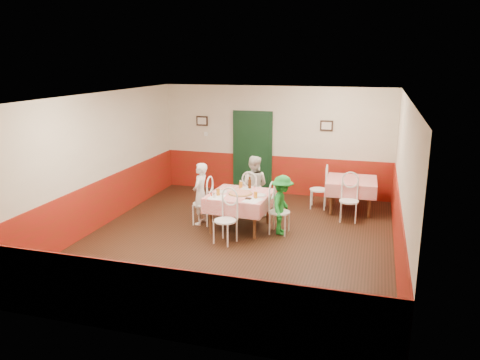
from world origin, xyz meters
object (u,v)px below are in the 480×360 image
(wallet, at_px, (248,198))
(diner_right, at_px, (282,205))
(glass_a, at_px, (218,192))
(chair_right, at_px, (279,212))
(beer_bottle, at_px, (250,183))
(diner_left, at_px, (200,194))
(pizza, at_px, (240,193))
(glass_c, at_px, (241,185))
(chair_left, at_px, (203,204))
(glass_b, at_px, (256,195))
(second_table, at_px, (351,195))
(chair_near, at_px, (225,221))
(chair_second_b, at_px, (349,201))
(chair_second_a, at_px, (319,190))
(chair_far, at_px, (253,197))
(diner_far, at_px, (253,186))
(main_table, at_px, (240,211))

(wallet, xyz_separation_m, diner_right, (0.63, 0.27, -0.16))
(glass_a, bearing_deg, chair_right, 9.34)
(beer_bottle, bearing_deg, diner_left, -160.42)
(diner_left, relative_size, diner_right, 1.10)
(chair_right, xyz_separation_m, diner_right, (0.05, -0.00, 0.16))
(diner_right, bearing_deg, pizza, 87.61)
(wallet, xyz_separation_m, diner_left, (-1.17, 0.38, -0.10))
(glass_c, xyz_separation_m, beer_bottle, (0.20, -0.00, 0.05))
(chair_left, height_order, glass_b, chair_left)
(glass_b, height_order, wallet, glass_b)
(wallet, bearing_deg, chair_left, 164.75)
(pizza, xyz_separation_m, diner_right, (0.88, -0.03, -0.17))
(second_table, xyz_separation_m, chair_near, (-2.20, -2.71, 0.08))
(chair_left, bearing_deg, glass_c, 116.88)
(pizza, bearing_deg, chair_left, 175.23)
(chair_second_b, bearing_deg, wallet, -144.19)
(chair_left, distance_m, chair_second_a, 2.89)
(chair_far, xyz_separation_m, glass_c, (-0.15, -0.44, 0.38))
(diner_left, bearing_deg, glass_b, 79.09)
(diner_far, bearing_deg, glass_c, 73.01)
(chair_left, relative_size, beer_bottle, 3.68)
(chair_far, relative_size, pizza, 1.90)
(chair_near, relative_size, chair_second_b, 1.00)
(main_table, relative_size, wallet, 11.09)
(chair_left, distance_m, pizza, 0.93)
(glass_b, relative_size, glass_c, 0.96)
(pizza, bearing_deg, diner_far, 87.82)
(second_table, relative_size, glass_b, 8.55)
(chair_right, xyz_separation_m, glass_a, (-1.24, -0.20, 0.38))
(chair_near, bearing_deg, diner_right, 55.49)
(chair_near, relative_size, glass_a, 6.51)
(chair_second_a, relative_size, diner_left, 0.67)
(glass_b, bearing_deg, beer_bottle, 114.87)
(chair_near, height_order, diner_right, diner_right)
(main_table, xyz_separation_m, diner_far, (0.05, 0.90, 0.32))
(glass_b, distance_m, glass_c, 0.81)
(chair_second_a, height_order, wallet, chair_second_a)
(chair_near, xyz_separation_m, chair_second_a, (1.45, 2.71, 0.00))
(main_table, xyz_separation_m, chair_left, (-0.85, 0.05, 0.08))
(chair_left, distance_m, chair_far, 1.20)
(glass_a, bearing_deg, main_table, 32.79)
(chair_left, bearing_deg, diner_right, 87.92)
(chair_far, xyz_separation_m, chair_second_b, (2.10, 0.27, 0.00))
(second_table, bearing_deg, chair_second_a, 180.00)
(diner_left, bearing_deg, chair_near, 45.07)
(chair_far, bearing_deg, diner_right, 144.76)
(glass_b, relative_size, diner_right, 0.11)
(second_table, relative_size, diner_left, 0.84)
(main_table, height_order, chair_second_b, chair_second_b)
(chair_second_b, height_order, diner_right, diner_right)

